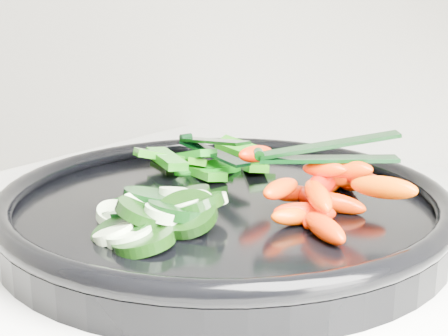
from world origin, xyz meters
The scene contains 6 objects.
veggie_tray centered at (-0.70, 1.69, 0.95)m, with size 0.48×0.48×0.04m.
cucumber_pile centered at (-0.71, 1.61, 0.96)m, with size 0.12×0.13×0.04m.
carrot_pile centered at (-0.62, 1.72, 0.97)m, with size 0.17×0.16×0.05m.
pepper_pile centered at (-0.78, 1.75, 0.96)m, with size 0.14×0.11×0.04m.
tong_carrot centered at (-0.62, 1.72, 1.00)m, with size 0.10×0.08×0.02m.
tong_pepper centered at (-0.77, 1.76, 0.98)m, with size 0.11×0.05×0.02m.
Camera 1 is at (-0.40, 1.29, 1.12)m, focal length 50.00 mm.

